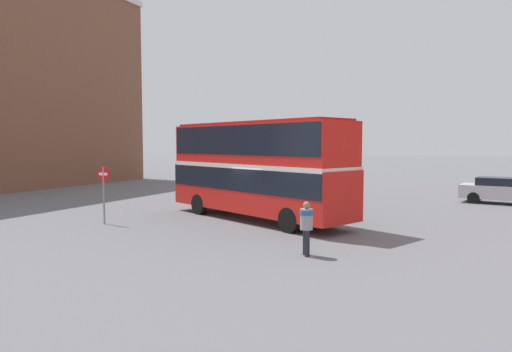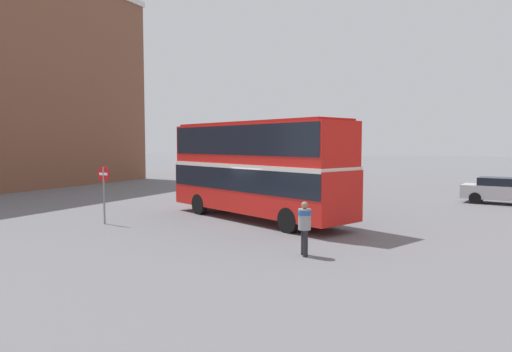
# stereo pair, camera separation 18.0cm
# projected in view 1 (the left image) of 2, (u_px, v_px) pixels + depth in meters

# --- Properties ---
(ground_plane) EXTENTS (240.00, 240.00, 0.00)m
(ground_plane) POSITION_uv_depth(u_px,v_px,m) (260.00, 222.00, 20.53)
(ground_plane) COLOR slate
(double_decker_bus) EXTENTS (10.33, 6.41, 4.54)m
(double_decker_bus) POSITION_uv_depth(u_px,v_px,m) (256.00, 164.00, 21.13)
(double_decker_bus) COLOR red
(double_decker_bus) RESTS_ON ground_plane
(pedestrian_foreground) EXTENTS (0.59, 0.59, 1.73)m
(pedestrian_foreground) POSITION_uv_depth(u_px,v_px,m) (306.00, 223.00, 14.36)
(pedestrian_foreground) COLOR #232328
(pedestrian_foreground) RESTS_ON ground_plane
(parked_car_kerb_near) EXTENTS (4.70, 2.59, 1.55)m
(parked_car_kerb_near) POSITION_uv_depth(u_px,v_px,m) (501.00, 190.00, 26.80)
(parked_car_kerb_near) COLOR silver
(parked_car_kerb_near) RESTS_ON ground_plane
(no_entry_sign) EXTENTS (0.68, 0.08, 2.55)m
(no_entry_sign) POSITION_uv_depth(u_px,v_px,m) (104.00, 185.00, 19.97)
(no_entry_sign) COLOR gray
(no_entry_sign) RESTS_ON ground_plane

